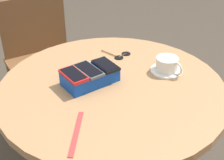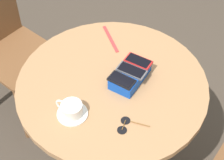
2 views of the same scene
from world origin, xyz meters
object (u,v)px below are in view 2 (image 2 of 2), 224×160
object	(u,v)px
round_table	(112,101)
coffee_cup	(71,109)
phone_red	(138,61)
saucer	(72,114)
phone_gray	(132,71)
phone_box	(130,76)
chair_far_side	(11,51)
lanyard_strap	(111,39)
phone_black	(122,80)
sunglasses	(126,125)

from	to	relation	value
round_table	coffee_cup	world-z (taller)	coffee_cup
phone_red	saucer	distance (m)	0.39
saucer	coffee_cup	size ratio (longest dim) A/B	1.06
round_table	saucer	size ratio (longest dim) A/B	6.64
phone_red	phone_gray	distance (m)	0.07
phone_box	phone_gray	xyz separation A→B (m)	(-0.00, 0.00, 0.03)
chair_far_side	saucer	bearing A→B (deg)	67.43
phone_red	lanyard_strap	xyz separation A→B (m)	(-0.11, -0.23, -0.06)
round_table	phone_gray	world-z (taller)	phone_gray
phone_gray	coffee_cup	world-z (taller)	coffee_cup
round_table	phone_gray	distance (m)	0.21
lanyard_strap	saucer	bearing A→B (deg)	16.25
phone_box	phone_gray	size ratio (longest dim) A/B	1.56
round_table	chair_far_side	xyz separation A→B (m)	(-0.07, -0.78, -0.15)
round_table	coffee_cup	size ratio (longest dim) A/B	7.07
phone_box	chair_far_side	size ratio (longest dim) A/B	0.24
phone_black	chair_far_side	bearing A→B (deg)	-95.10
round_table	phone_box	xyz separation A→B (m)	(-0.06, 0.05, 0.16)
phone_red	phone_black	size ratio (longest dim) A/B	1.06
round_table	phone_black	distance (m)	0.20
saucer	chair_far_side	world-z (taller)	chair_far_side
phone_box	lanyard_strap	size ratio (longest dim) A/B	1.03
round_table	phone_red	bearing A→B (deg)	158.35
chair_far_side	coffee_cup	bearing A→B (deg)	67.33
sunglasses	phone_gray	bearing A→B (deg)	-152.11
phone_black	sunglasses	size ratio (longest dim) A/B	0.98
coffee_cup	phone_black	bearing A→B (deg)	158.47
sunglasses	lanyard_strap	bearing A→B (deg)	-138.48
saucer	coffee_cup	xyz separation A→B (m)	(0.00, -0.00, 0.03)
phone_box	chair_far_side	world-z (taller)	chair_far_side
phone_red	chair_far_side	xyz separation A→B (m)	(0.06, -0.84, -0.34)
round_table	coffee_cup	xyz separation A→B (m)	(0.24, -0.04, 0.17)
saucer	lanyard_strap	bearing A→B (deg)	-163.75
chair_far_side	phone_gray	bearing A→B (deg)	89.93
phone_gray	sunglasses	xyz separation A→B (m)	(0.23, 0.12, -0.06)
phone_gray	lanyard_strap	world-z (taller)	phone_gray
phone_gray	coffee_cup	bearing A→B (deg)	-17.42
phone_gray	saucer	world-z (taller)	phone_gray
coffee_cup	phone_red	bearing A→B (deg)	166.25
chair_far_side	phone_black	bearing A→B (deg)	84.90
sunglasses	chair_far_side	xyz separation A→B (m)	(-0.23, -0.97, -0.28)
phone_black	sunglasses	xyz separation A→B (m)	(0.16, 0.13, -0.06)
saucer	sunglasses	bearing A→B (deg)	110.49
phone_red	phone_black	distance (m)	0.14
saucer	sunglasses	size ratio (longest dim) A/B	1.09
phone_red	saucer	world-z (taller)	phone_red
lanyard_strap	sunglasses	bearing A→B (deg)	41.52
phone_gray	sunglasses	bearing A→B (deg)	27.89
phone_black	lanyard_strap	size ratio (longest dim) A/B	0.57
phone_black	saucer	xyz separation A→B (m)	(0.24, -0.09, -0.05)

